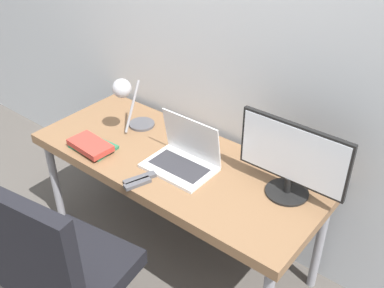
{
  "coord_description": "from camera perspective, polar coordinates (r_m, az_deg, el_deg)",
  "views": [
    {
      "loc": [
        1.36,
        -1.19,
        2.17
      ],
      "look_at": [
        0.15,
        0.32,
        0.9
      ],
      "focal_mm": 42.0,
      "sensor_mm": 36.0,
      "label": 1
    }
  ],
  "objects": [
    {
      "name": "desk_lamp",
      "position": [
        2.66,
        -8.27,
        5.87
      ],
      "size": [
        0.16,
        0.27,
        0.37
      ],
      "color": "#4C4C51",
      "rests_on": "desk"
    },
    {
      "name": "ground_plane",
      "position": [
        2.83,
        -6.7,
        -17.24
      ],
      "size": [
        12.0,
        12.0,
        0.0
      ],
      "primitive_type": "plane",
      "color": "#514C47"
    },
    {
      "name": "laptop",
      "position": [
        2.43,
        -1.12,
        -1.71
      ],
      "size": [
        0.37,
        0.26,
        0.27
      ],
      "color": "silver",
      "rests_on": "desk"
    },
    {
      "name": "tv_remote",
      "position": [
        2.34,
        -6.98,
        -4.97
      ],
      "size": [
        0.09,
        0.15,
        0.02
      ],
      "color": "#4C4C51",
      "rests_on": "desk"
    },
    {
      "name": "desk",
      "position": [
        2.55,
        -2.13,
        -3.01
      ],
      "size": [
        1.72,
        0.7,
        0.72
      ],
      "color": "brown",
      "rests_on": "ground_plane"
    },
    {
      "name": "monitor",
      "position": [
        2.2,
        12.6,
        -1.76
      ],
      "size": [
        0.57,
        0.22,
        0.4
      ],
      "color": "black",
      "rests_on": "desk"
    },
    {
      "name": "office_chair",
      "position": [
        2.21,
        -16.57,
        -14.45
      ],
      "size": [
        0.64,
        0.64,
        1.04
      ],
      "color": "black",
      "rests_on": "ground_plane"
    },
    {
      "name": "game_controller",
      "position": [
        2.71,
        -13.4,
        0.46
      ],
      "size": [
        0.13,
        0.11,
        0.04
      ],
      "color": "white",
      "rests_on": "desk"
    },
    {
      "name": "wall_back",
      "position": [
        2.54,
        3.84,
        13.14
      ],
      "size": [
        8.0,
        0.05,
        2.6
      ],
      "color": "silver",
      "rests_on": "ground_plane"
    },
    {
      "name": "book_stack",
      "position": [
        2.64,
        -12.63,
        -0.22
      ],
      "size": [
        0.27,
        0.2,
        0.05
      ],
      "color": "#286B47",
      "rests_on": "desk"
    },
    {
      "name": "media_remote",
      "position": [
        2.37,
        -6.64,
        -4.39
      ],
      "size": [
        0.1,
        0.18,
        0.02
      ],
      "color": "#4C4C51",
      "rests_on": "desk"
    }
  ]
}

